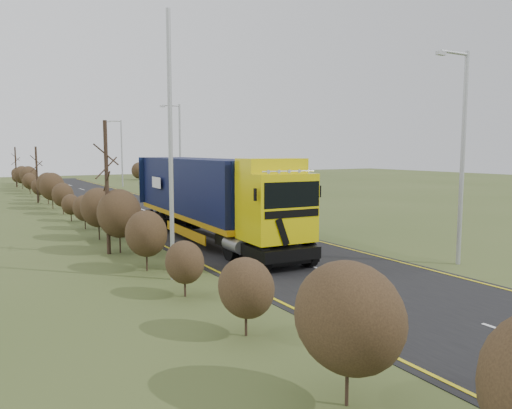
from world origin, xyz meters
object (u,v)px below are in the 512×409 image
Objects in this scene: lorry at (209,194)px; car_red_hatchback at (225,201)px; streetlight_near at (461,149)px; speed_sign at (240,192)px; car_blue_sedan at (183,193)px.

lorry is 4.08× the size of car_red_hatchback.
lorry is 14.62m from car_red_hatchback.
speed_sign is at bearing 89.62° from streetlight_near.
streetlight_near is at bearing 64.57° from car_red_hatchback.
lorry reaches higher than car_blue_sedan.
car_red_hatchback is at bearing 88.79° from streetlight_near.
speed_sign is at bearing 56.43° from lorry.
streetlight_near is (-0.47, -22.49, 4.09)m from car_red_hatchback.
speed_sign reaches higher than car_blue_sedan.
car_blue_sedan is 31.32m from streetlight_near.
car_blue_sedan is at bearing 89.45° from streetlight_near.
streetlight_near reaches higher than car_red_hatchback.
car_blue_sedan is (-0.18, 8.56, -0.03)m from car_red_hatchback.
car_red_hatchback is 1.68× the size of speed_sign.
streetlight_near is at bearing -53.23° from lorry.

